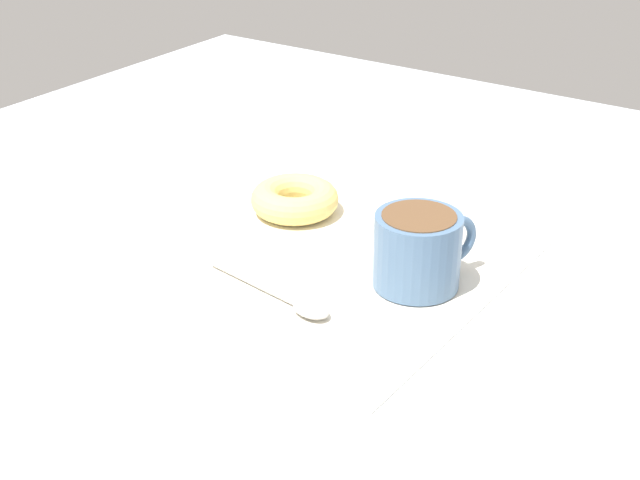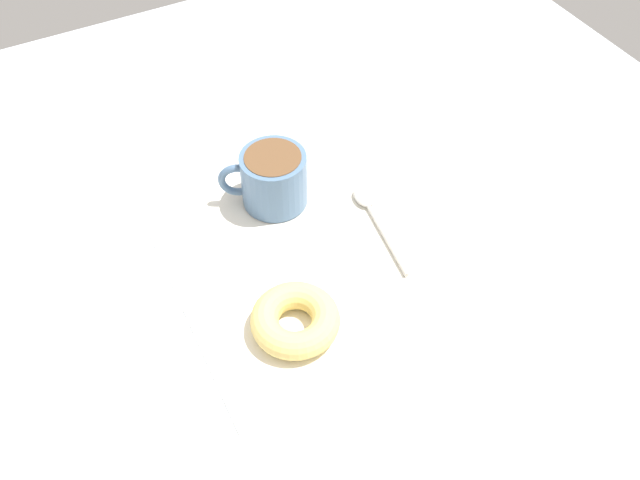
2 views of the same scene
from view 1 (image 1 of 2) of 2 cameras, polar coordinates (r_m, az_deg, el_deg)
The scene contains 5 objects.
ground_plane at distance 87.04cm, azimuth -0.65°, elevation -1.41°, with size 120.00×120.00×2.00cm, color #B2BCC6.
napkin at distance 84.99cm, azimuth -0.00°, elevation -1.29°, with size 33.14×33.14×0.30cm, color white.
coffee_cup at distance 79.53cm, azimuth 6.34°, elevation -0.56°, with size 10.11×7.82×6.92cm.
donut at distance 93.57cm, azimuth -1.62°, elevation 2.65°, with size 9.25×9.25×2.95cm, color #E5C66B.
spoon at distance 77.56cm, azimuth -1.85°, elevation -3.89°, with size 3.64×15.01×0.90cm.
Camera 1 is at (62.65, 43.46, 41.00)cm, focal length 50.00 mm.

